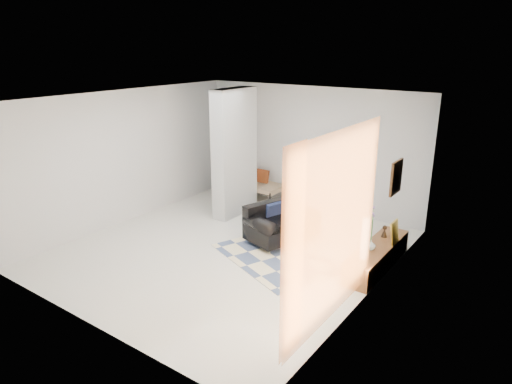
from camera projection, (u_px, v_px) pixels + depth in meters
The scene contains 17 objects.
floor at pixel (230, 249), 8.58m from camera, with size 6.00×6.00×0.00m, color white.
ceiling at pixel (227, 98), 7.72m from camera, with size 6.00×6.00×0.00m, color white.
wall_back at pixel (310, 148), 10.48m from camera, with size 6.00×6.00×0.00m, color silver.
wall_front at pixel (81, 231), 5.82m from camera, with size 6.00×6.00×0.00m, color silver.
wall_left at pixel (127, 157), 9.66m from camera, with size 6.00×6.00×0.00m, color silver.
wall_right at pixel (376, 208), 6.64m from camera, with size 6.00×6.00×0.00m, color silver.
partition_column at pixel (235, 153), 10.00m from camera, with size 0.35×1.20×2.80m, color #B4B9BC.
hallway_door at pixel (237, 153), 11.72m from camera, with size 0.85×0.06×2.04m, color silver.
curtain at pixel (336, 229), 5.77m from camera, with size 2.55×2.55×0.00m, color #FF9043.
wall_art at pixel (396, 177), 7.28m from camera, with size 0.04×0.45×0.55m, color #39210F.
media_console at pixel (377, 256), 7.83m from camera, with size 0.45×1.93×0.80m.
loveseat at pixel (280, 223), 8.88m from camera, with size 1.16×1.54×0.76m.
daybed at pixel (250, 182), 11.28m from camera, with size 1.71×0.76×0.77m.
area_rug at pixel (275, 257), 8.24m from camera, with size 2.21×1.47×0.01m, color beige.
cylinder_lamp at pixel (365, 239), 7.23m from camera, with size 0.12×0.12×0.67m, color white.
bronze_figurine at pixel (384, 231), 8.10m from camera, with size 0.11×0.11×0.22m, color #332216, non-canonical shape.
vase at pixel (371, 245), 7.61m from camera, with size 0.17×0.17×0.18m, color silver.
Camera 1 is at (4.94, -6.10, 3.68)m, focal length 32.00 mm.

